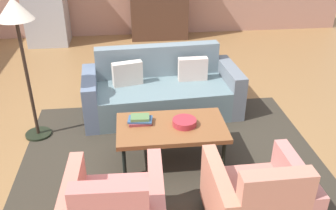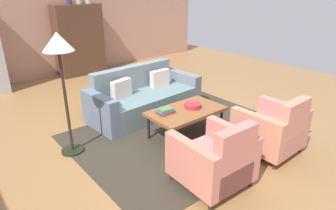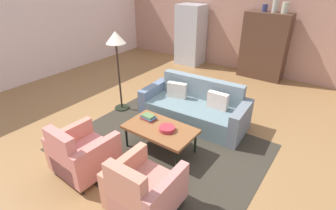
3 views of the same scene
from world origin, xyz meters
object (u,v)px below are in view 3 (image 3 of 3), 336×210
couch (195,108)px  book_stack (148,117)px  cabinet (264,46)px  vase_tall (265,8)px  vase_small (285,8)px  floor_lamp (116,45)px  coffee_table (160,130)px  fruit_bowl (167,129)px  armchair_right (142,191)px  refrigerator (191,35)px  armchair_left (81,155)px  vase_round (275,5)px

couch → book_stack: 1.15m
cabinet → vase_tall: bearing=-178.2°
vase_small → floor_lamp: (-2.22, -3.72, -0.49)m
coffee_table → floor_lamp: size_ratio=0.70×
couch → cabinet: (0.27, 3.23, 0.61)m
fruit_bowl → book_stack: book_stack is taller
armchair_right → vase_small: size_ratio=3.28×
refrigerator → fruit_bowl: bearing=-63.1°
armchair_left → vase_round: vase_round is taller
vase_tall → armchair_left: bearing=-97.3°
vase_tall → vase_round: 0.26m
vase_tall → couch: bearing=-92.0°
armchair_right → vase_small: (0.01, 5.57, 1.59)m
refrigerator → couch: bearing=-56.8°
armchair_right → floor_lamp: bearing=139.3°
armchair_right → vase_tall: vase_tall is taller
vase_round → armchair_right: bearing=-87.5°
floor_lamp → refrigerator: bearing=96.8°
cabinet → vase_round: vase_round is taller
vase_tall → vase_small: 0.50m
armchair_right → cabinet: (-0.34, 5.58, 0.56)m
fruit_bowl → cabinet: cabinet is taller
couch → vase_round: vase_round is taller
book_stack → floor_lamp: (-1.28, 0.58, 0.96)m
vase_tall → floor_lamp: bearing=-114.9°
vase_small → fruit_bowl: bearing=-96.1°
fruit_bowl → vase_tall: vase_tall is taller
cabinet → refrigerator: 2.31m
couch → vase_small: size_ratio=8.04×
armchair_right → book_stack: (-0.94, 1.27, 0.14)m
armchair_left → cabinet: cabinet is taller
armchair_right → vase_round: bearing=91.7°
cabinet → vase_tall: vase_tall is taller
armchair_left → vase_small: 5.92m
cabinet → vase_tall: size_ratio=9.65×
couch → armchair_left: armchair_left is taller
vase_tall → floor_lamp: size_ratio=0.11×
armchair_left → refrigerator: refrigerator is taller
vase_round → cabinet: bearing=177.3°
coffee_table → vase_round: bearing=85.3°
vase_round → refrigerator: (-2.41, -0.10, -1.05)m
coffee_table → fruit_bowl: 0.16m
fruit_bowl → refrigerator: refrigerator is taller
vase_tall → coffee_table: bearing=-91.4°
armchair_left → couch: bearing=78.0°
coffee_table → refrigerator: bearing=115.4°
coffee_table → book_stack: book_stack is taller
armchair_left → floor_lamp: bearing=120.9°
armchair_left → refrigerator: 5.69m
couch → book_stack: size_ratio=7.55×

